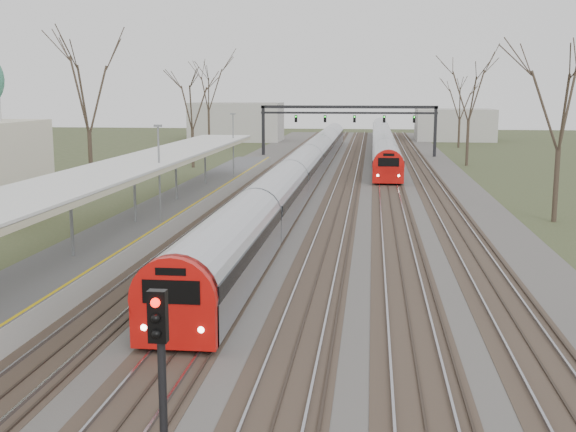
# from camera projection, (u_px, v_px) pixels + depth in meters

# --- Properties ---
(track_bed) EXTENTS (24.00, 160.00, 0.22)m
(track_bed) POSITION_uv_depth(u_px,v_px,m) (335.00, 189.00, 57.28)
(track_bed) COLOR #474442
(track_bed) RESTS_ON ground
(platform) EXTENTS (3.50, 69.00, 1.00)m
(platform) POSITION_uv_depth(u_px,v_px,m) (156.00, 220.00, 41.14)
(platform) COLOR #9E9B93
(platform) RESTS_ON ground
(canopy) EXTENTS (4.10, 50.00, 3.11)m
(canopy) POSITION_uv_depth(u_px,v_px,m) (127.00, 168.00, 36.13)
(canopy) COLOR slate
(canopy) RESTS_ON platform
(signal_gantry) EXTENTS (21.00, 0.59, 6.08)m
(signal_gantry) POSITION_uv_depth(u_px,v_px,m) (349.00, 115.00, 85.80)
(signal_gantry) COLOR black
(signal_gantry) RESTS_ON ground
(tree_west_far) EXTENTS (5.50, 5.50, 11.33)m
(tree_west_far) POSITION_uv_depth(u_px,v_px,m) (87.00, 87.00, 51.04)
(tree_west_far) COLOR #2D231C
(tree_west_far) RESTS_ON ground
(tree_east_far) EXTENTS (5.00, 5.00, 10.30)m
(tree_east_far) POSITION_uv_depth(u_px,v_px,m) (561.00, 99.00, 41.75)
(tree_east_far) COLOR #2D231C
(tree_east_far) RESTS_ON ground
(train_near) EXTENTS (2.62, 90.21, 3.05)m
(train_near) POSITION_uv_depth(u_px,v_px,m) (309.00, 162.00, 64.72)
(train_near) COLOR #AFB2BA
(train_near) RESTS_ON ground
(train_far) EXTENTS (2.62, 75.21, 3.05)m
(train_far) POSITION_uv_depth(u_px,v_px,m) (383.00, 139.00, 95.30)
(train_far) COLOR #AFB2BA
(train_far) RESTS_ON ground
(signal_post) EXTENTS (0.35, 0.45, 4.10)m
(signal_post) POSITION_uv_depth(u_px,v_px,m) (161.00, 359.00, 13.62)
(signal_post) COLOR black
(signal_post) RESTS_ON ground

